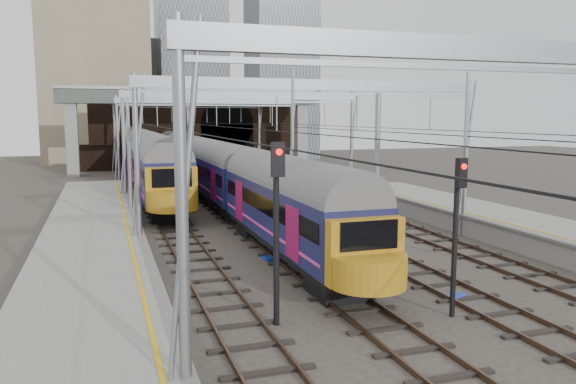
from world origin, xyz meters
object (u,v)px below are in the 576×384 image
object	(u,v)px
train_main	(202,164)
train_second	(141,153)
signal_near_centre	(457,218)
signal_near_left	(277,213)

from	to	relation	value
train_main	train_second	size ratio (longest dim) A/B	1.17
signal_near_centre	train_main	bearing A→B (deg)	80.82
train_main	signal_near_centre	bearing A→B (deg)	-85.29
train_second	signal_near_left	bearing A→B (deg)	-88.42
signal_near_centre	train_second	bearing A→B (deg)	84.87
train_main	signal_near_centre	distance (m)	30.72
train_second	signal_near_left	size ratio (longest dim) A/B	9.36
train_main	signal_near_left	xyz separation A→B (m)	(-2.86, -29.56, 1.03)
train_second	signal_near_centre	xyz separation A→B (m)	(6.52, -42.34, 0.54)
train_main	signal_near_centre	xyz separation A→B (m)	(2.52, -30.61, 0.76)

